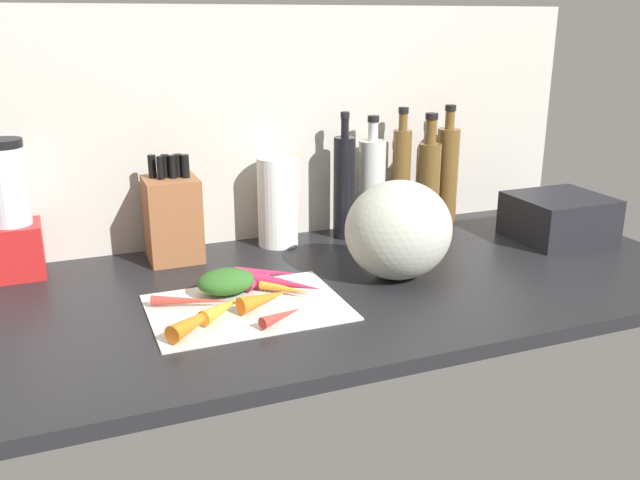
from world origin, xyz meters
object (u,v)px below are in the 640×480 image
(blender_appliance, at_px, (12,219))
(bottle_0, at_px, (344,186))
(carrot_9, at_px, (192,301))
(dish_rack, at_px, (559,217))
(winter_squash, at_px, (398,230))
(carrot_5, at_px, (230,281))
(carrot_7, at_px, (262,278))
(knife_block, at_px, (173,218))
(bottle_3, at_px, (429,182))
(carrot_2, at_px, (224,308))
(carrot_3, at_px, (286,289))
(carrot_4, at_px, (282,316))
(carrot_6, at_px, (284,283))
(carrot_8, at_px, (265,298))
(cutting_board, at_px, (247,306))
(carrot_1, at_px, (266,273))
(bottle_2, at_px, (401,177))
(bottle_4, at_px, (447,174))
(carrot_0, at_px, (201,318))
(bottle_1, at_px, (372,185))
(paper_towel_roll, at_px, (278,202))

(blender_appliance, height_order, bottle_0, bottle_0)
(carrot_9, xyz_separation_m, dish_rack, (1.01, 0.11, 0.04))
(winter_squash, bearing_deg, carrot_5, 170.70)
(carrot_7, distance_m, knife_block, 0.30)
(winter_squash, height_order, bottle_3, bottle_3)
(carrot_2, distance_m, dish_rack, 0.98)
(carrot_3, distance_m, carrot_4, 0.14)
(carrot_6, height_order, carrot_8, carrot_8)
(dish_rack, bearing_deg, bottle_3, 143.20)
(cutting_board, xyz_separation_m, carrot_1, (0.08, 0.13, 0.02))
(carrot_1, distance_m, carrot_7, 0.03)
(carrot_2, relative_size, bottle_2, 0.36)
(bottle_2, bearing_deg, carrot_3, -142.72)
(knife_block, bearing_deg, bottle_3, -0.26)
(bottle_4, bearing_deg, carrot_0, -150.85)
(carrot_1, relative_size, carrot_9, 0.83)
(carrot_0, xyz_separation_m, carrot_4, (0.15, -0.04, -0.01))
(carrot_8, relative_size, bottle_0, 0.35)
(carrot_2, xyz_separation_m, carrot_8, (0.09, 0.01, 0.00))
(carrot_6, distance_m, bottle_0, 0.45)
(carrot_7, bearing_deg, bottle_0, 40.17)
(cutting_board, bearing_deg, bottle_2, 34.38)
(bottle_1, distance_m, bottle_4, 0.24)
(carrot_2, distance_m, carrot_4, 0.12)
(carrot_5, xyz_separation_m, carrot_8, (0.04, -0.13, 0.00))
(blender_appliance, relative_size, bottle_3, 0.98)
(carrot_4, height_order, carrot_9, carrot_4)
(carrot_2, height_order, carrot_4, carrot_2)
(carrot_0, relative_size, winter_squash, 0.69)
(bottle_3, relative_size, dish_rack, 1.35)
(carrot_9, bearing_deg, bottle_1, 30.84)
(blender_appliance, bearing_deg, carrot_1, -25.53)
(paper_towel_roll, xyz_separation_m, bottle_3, (0.44, -0.02, 0.02))
(carrot_0, distance_m, blender_appliance, 0.56)
(carrot_2, xyz_separation_m, paper_towel_roll, (0.25, 0.40, 0.09))
(carrot_8, bearing_deg, carrot_7, 74.97)
(carrot_9, bearing_deg, carrot_8, -24.15)
(carrot_3, height_order, bottle_4, bottle_4)
(bottle_3, distance_m, bottle_4, 0.09)
(blender_appliance, bearing_deg, carrot_6, -32.20)
(winter_squash, height_order, paper_towel_roll, paper_towel_roll)
(carrot_5, height_order, carrot_7, carrot_5)
(bottle_3, bearing_deg, winter_squash, -129.82)
(bottle_1, height_order, bottle_4, bottle_4)
(carrot_1, height_order, paper_towel_roll, paper_towel_roll)
(cutting_board, distance_m, carrot_7, 0.12)
(carrot_0, distance_m, bottle_3, 0.86)
(carrot_8, bearing_deg, paper_towel_roll, 67.79)
(carrot_5, bearing_deg, cutting_board, -86.39)
(bottle_0, distance_m, bottle_1, 0.09)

